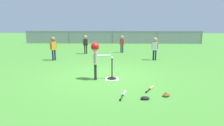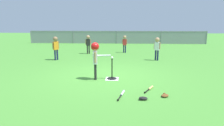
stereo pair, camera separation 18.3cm
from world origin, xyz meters
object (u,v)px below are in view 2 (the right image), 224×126
fielder_near_left (88,42)px  batting_tee (112,76)px  spare_bat_wood (150,88)px  glove_by_plate (143,98)px  batter_child (95,53)px  fielder_deep_right (125,42)px  spare_bat_silver (122,94)px  fielder_deep_left (157,46)px  glove_near_bats (165,96)px  fielder_near_right (56,45)px  baseball_on_tee (112,58)px

fielder_near_left → batting_tee: bearing=-72.1°
spare_bat_wood → glove_by_plate: (-0.27, -0.78, 0.01)m
batter_child → fielder_deep_right: (0.99, 6.13, -0.19)m
fielder_near_left → glove_by_plate: size_ratio=4.68×
spare_bat_silver → spare_bat_wood: bearing=31.8°
fielder_deep_left → fielder_near_left: bearing=152.8°
batter_child → fielder_deep_right: bearing=80.8°
batting_tee → glove_near_bats: size_ratio=2.58×
fielder_deep_left → glove_by_plate: 5.51m
batter_child → spare_bat_silver: batter_child is taller
fielder_near_right → fielder_deep_right: bearing=38.2°
fielder_deep_left → fielder_deep_right: bearing=122.5°
spare_bat_wood → glove_near_bats: (0.31, -0.56, 0.01)m
batter_child → spare_bat_silver: (0.90, -1.44, -0.86)m
fielder_near_left → glove_near_bats: (3.23, -7.08, -0.69)m
spare_bat_wood → fielder_deep_right: bearing=95.6°
spare_bat_wood → batting_tee: bearing=137.9°
fielder_near_right → fielder_deep_left: (5.10, 0.21, -0.02)m
fielder_deep_right → spare_bat_silver: size_ratio=1.59×
fielder_near_right → fielder_deep_left: 5.10m
batting_tee → fielder_near_left: (-1.77, 5.49, 0.62)m
baseball_on_tee → fielder_deep_right: size_ratio=0.07×
spare_bat_silver → fielder_near_right: bearing=125.0°
spare_bat_wood → glove_by_plate: bearing=-108.8°
batter_child → fielder_deep_left: bearing=54.1°
fielder_deep_right → fielder_near_left: bearing=-165.8°
fielder_deep_right → fielder_near_right: bearing=-141.8°
batting_tee → batter_child: size_ratio=0.56×
fielder_deep_right → spare_bat_silver: 7.61m
glove_near_bats → fielder_deep_right: bearing=97.5°
baseball_on_tee → glove_by_plate: bearing=-64.2°
fielder_deep_right → spare_bat_wood: fielder_deep_right is taller
batting_tee → fielder_near_left: 5.80m
batting_tee → fielder_deep_left: (2.06, 3.52, 0.63)m
baseball_on_tee → glove_by_plate: 2.14m
batting_tee → spare_bat_wood: bearing=-42.1°
batting_tee → spare_bat_silver: size_ratio=1.02×
spare_bat_silver → fielder_near_left: bearing=106.9°
batter_child → glove_by_plate: size_ratio=5.14×
spare_bat_wood → glove_near_bats: 0.64m
glove_near_bats → glove_by_plate: bearing=-158.6°
baseball_on_tee → batter_child: size_ratio=0.06×
fielder_deep_left → spare_bat_wood: 4.70m
baseball_on_tee → fielder_deep_left: size_ratio=0.06×
batter_child → glove_near_bats: (2.00, -1.51, -0.85)m
batting_tee → fielder_near_right: bearing=132.6°
baseball_on_tee → batter_child: batter_child is taller
spare_bat_silver → glove_by_plate: (0.53, -0.29, 0.01)m
fielder_near_left → spare_bat_wood: (2.92, -6.52, -0.70)m
fielder_near_left → spare_bat_wood: bearing=-65.9°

